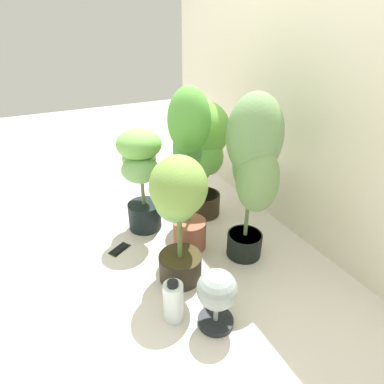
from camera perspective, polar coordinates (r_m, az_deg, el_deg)
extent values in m
plane|color=silver|center=(2.17, -3.90, -9.67)|extent=(8.00, 8.00, 0.00)
cube|color=silver|center=(2.20, 17.31, 18.43)|extent=(3.20, 0.01, 2.00)
cylinder|color=black|center=(2.09, 9.22, -9.09)|extent=(0.22, 0.22, 0.15)
cylinder|color=#453217|center=(2.05, 9.36, -7.57)|extent=(0.20, 0.20, 0.02)
cylinder|color=#5B7347|center=(1.86, 10.25, 1.70)|extent=(0.02, 0.02, 0.73)
ellipsoid|color=#6F985C|center=(1.76, 11.03, 9.76)|extent=(0.36, 0.36, 0.46)
ellipsoid|color=#65A955|center=(1.88, 10.10, 4.93)|extent=(0.26, 0.26, 0.35)
ellipsoid|color=#709656|center=(1.76, 11.50, 2.10)|extent=(0.28, 0.27, 0.38)
cylinder|color=#95533C|center=(2.12, -0.41, -7.42)|extent=(0.21, 0.21, 0.19)
cylinder|color=#473618|center=(2.07, -0.42, -5.40)|extent=(0.20, 0.20, 0.02)
cylinder|color=#5D8039|center=(1.88, -0.46, 4.24)|extent=(0.02, 0.02, 0.75)
ellipsoid|color=#539D3B|center=(1.78, -0.50, 12.56)|extent=(0.29, 0.29, 0.36)
ellipsoid|color=#539247|center=(1.91, -0.83, 7.51)|extent=(0.22, 0.20, 0.28)
cylinder|color=#302618|center=(2.47, 2.05, -2.09)|extent=(0.25, 0.25, 0.17)
cylinder|color=#3F301C|center=(2.43, 2.09, -0.53)|extent=(0.23, 0.23, 0.02)
cylinder|color=olive|center=(2.30, 2.21, 5.86)|extent=(0.02, 0.02, 0.57)
ellipsoid|color=#62A33D|center=(2.23, 2.32, 11.02)|extent=(0.37, 0.36, 0.38)
ellipsoid|color=#6EA44B|center=(2.34, 1.85, 8.06)|extent=(0.28, 0.29, 0.24)
ellipsoid|color=#5D9B40|center=(2.23, 2.59, 6.31)|extent=(0.31, 0.30, 0.27)
ellipsoid|color=#69AB45|center=(2.29, 0.89, 4.20)|extent=(0.23, 0.24, 0.22)
cylinder|color=#2D261B|center=(1.90, -2.07, -13.07)|extent=(0.25, 0.25, 0.16)
cylinder|color=#3E341B|center=(1.86, -2.11, -11.45)|extent=(0.23, 0.23, 0.02)
cylinder|color=#5B743C|center=(1.70, -2.27, -4.73)|extent=(0.03, 0.03, 0.50)
ellipsoid|color=#7BA547|center=(1.61, -2.40, 1.00)|extent=(0.39, 0.38, 0.32)
ellipsoid|color=#75AE59|center=(1.74, -2.80, -1.60)|extent=(0.33, 0.33, 0.24)
cylinder|color=black|center=(2.33, -8.35, -4.12)|extent=(0.23, 0.23, 0.19)
cylinder|color=#40341F|center=(2.28, -8.51, -2.23)|extent=(0.21, 0.21, 0.02)
cylinder|color=#687A4A|center=(2.16, -8.99, 3.63)|extent=(0.03, 0.03, 0.50)
ellipsoid|color=#77B955|center=(2.09, -9.39, 8.35)|extent=(0.38, 0.38, 0.20)
ellipsoid|color=#77B858|center=(2.21, -9.33, 5.91)|extent=(0.32, 0.32, 0.18)
ellipsoid|color=#7BB164|center=(2.09, -9.12, 3.92)|extent=(0.31, 0.31, 0.17)
cube|color=black|center=(2.20, -12.73, -9.84)|extent=(0.13, 0.16, 0.01)
cube|color=black|center=(2.19, -12.74, -9.74)|extent=(0.11, 0.13, 0.00)
cylinder|color=#202329|center=(1.73, 4.17, -21.79)|extent=(0.18, 0.18, 0.03)
cylinder|color=#98A6A2|center=(1.68, 4.25, -20.40)|extent=(0.02, 0.02, 0.10)
sphere|color=#98A6A2|center=(1.57, 4.45, -16.82)|extent=(0.28, 0.28, 0.20)
cylinder|color=white|center=(1.68, -3.30, -18.85)|extent=(0.10, 0.10, 0.22)
cylinder|color=black|center=(1.59, -3.43, -15.91)|extent=(0.05, 0.05, 0.02)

